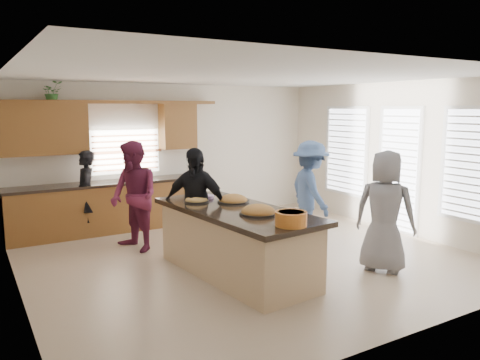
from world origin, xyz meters
TOP-DOWN VIEW (x-y plane):
  - floor at (0.00, 0.00)m, footprint 6.50×6.50m
  - room_shell at (0.00, 0.00)m, footprint 6.52×6.02m
  - back_cabinetry at (-1.47, 2.73)m, footprint 4.08×0.66m
  - right_wall_glazing at (3.22, -0.13)m, footprint 0.06×4.00m
  - island at (-0.56, -0.55)m, footprint 1.40×2.80m
  - platter_front at (-0.48, -1.00)m, footprint 0.50×0.50m
  - platter_mid at (-0.37, -0.16)m, footprint 0.46×0.46m
  - platter_back at (-0.83, 0.13)m, footprint 0.37×0.37m
  - salad_bowl at (-0.48, -1.71)m, footprint 0.38×0.38m
  - clear_cup at (-0.13, -1.28)m, footprint 0.07×0.07m
  - plate_stack at (-0.57, 0.30)m, footprint 0.20×0.20m
  - flower_vase at (-0.59, 0.56)m, footprint 0.14×0.14m
  - potted_plant at (-2.31, 2.82)m, footprint 0.41×0.37m
  - woman_left_back at (-1.88, 2.57)m, footprint 0.49×0.64m
  - woman_left_mid at (-1.40, 1.27)m, footprint 0.88×1.02m
  - woman_left_front at (-0.83, 0.19)m, footprint 0.98×1.07m
  - woman_right_back at (1.40, 0.24)m, footprint 0.92×1.27m
  - woman_right_front at (1.34, -1.49)m, footprint 0.91×1.02m

SIDE VIEW (x-z plane):
  - floor at x=0.00m, z-range 0.00..0.00m
  - island at x=-0.56m, z-range -0.02..0.93m
  - woman_left_back at x=-1.88m, z-range 0.00..1.57m
  - woman_right_front at x=1.34m, z-range 0.00..1.75m
  - woman_left_front at x=-0.83m, z-range 0.00..1.75m
  - woman_right_back at x=1.40m, z-range 0.00..1.77m
  - woman_left_mid at x=-1.40m, z-range 0.00..1.80m
  - back_cabinetry at x=-1.47m, z-range -0.32..2.14m
  - plate_stack at x=-0.57m, z-range 0.95..1.00m
  - platter_back at x=-0.83m, z-range 0.90..1.05m
  - platter_mid at x=-0.37m, z-range 0.88..1.07m
  - platter_front at x=-0.48m, z-range 0.88..1.08m
  - clear_cup at x=-0.13m, z-range 0.95..1.05m
  - salad_bowl at x=-0.48m, z-range 0.96..1.13m
  - flower_vase at x=-0.59m, z-range 0.97..1.39m
  - right_wall_glazing at x=3.22m, z-range 0.22..2.47m
  - room_shell at x=0.00m, z-range 0.50..3.31m
  - potted_plant at x=-2.31m, z-range 2.40..2.78m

